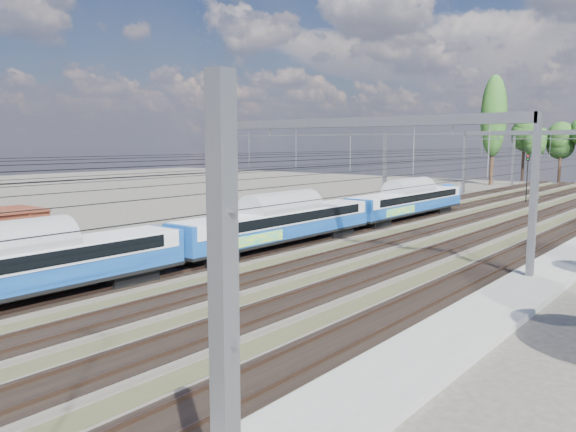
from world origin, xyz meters
The scene contains 6 objects.
track_bed centered at (0.00, 45.00, 0.10)m, with size 21.00×130.00×0.34m.
platform centered at (12.00, 20.00, 0.15)m, with size 3.00×70.00×0.30m, color gray.
catenary centered at (0.33, 52.69, 6.40)m, with size 25.65×130.00×9.00m.
poplar centered at (-14.50, 98.00, 11.89)m, with size 4.40×4.40×19.04m.
emu_train centered at (-4.50, 27.96, 2.31)m, with size 2.68×56.85×3.92m.
signal_near centered at (-0.36, 69.94, 3.76)m, with size 0.41×0.37×5.94m.
Camera 1 is at (20.01, -1.03, 7.39)m, focal length 35.00 mm.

